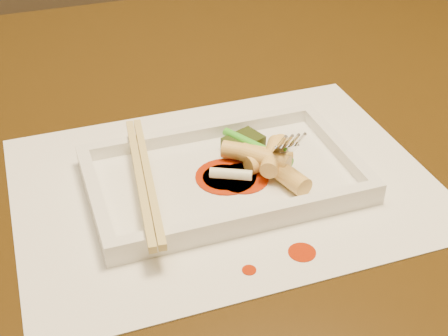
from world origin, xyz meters
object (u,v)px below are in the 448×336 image
object	(u,v)px
placemat	(224,184)
plate_base	(224,180)
chopstick_a	(140,178)
table	(138,230)
fork	(287,89)

from	to	relation	value
placemat	plate_base	xyz separation A→B (m)	(0.00, 0.00, 0.00)
chopstick_a	table	bearing A→B (deg)	85.63
table	placemat	distance (m)	0.15
table	chopstick_a	distance (m)	0.15
plate_base	fork	world-z (taller)	fork
chopstick_a	fork	distance (m)	0.16
table	plate_base	bearing A→B (deg)	-45.61
plate_base	chopstick_a	size ratio (longest dim) A/B	1.32
placemat	fork	size ratio (longest dim) A/B	2.86
placemat	plate_base	world-z (taller)	plate_base
fork	placemat	bearing A→B (deg)	-165.58
placemat	chopstick_a	size ratio (longest dim) A/B	2.03
table	fork	distance (m)	0.24
plate_base	table	bearing A→B (deg)	134.39
chopstick_a	fork	xyz separation A→B (m)	(0.15, 0.02, 0.06)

